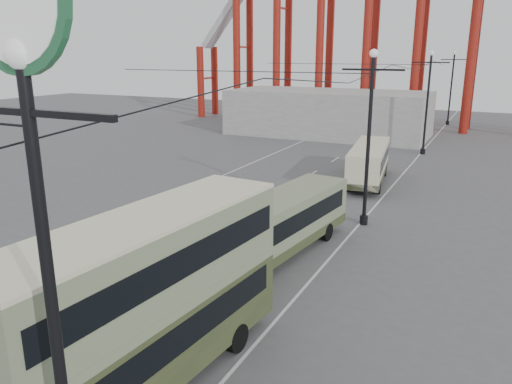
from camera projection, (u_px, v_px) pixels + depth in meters
The scene contains 11 objects.
ground at pixel (13, 382), 14.32m from camera, with size 160.00×160.00×0.00m, color #535356.
road_markings at pixel (270, 201), 31.73m from camera, with size 12.52×120.00×0.01m.
lamp_post_near at pixel (32, 143), 7.24m from camera, with size 3.20×0.44×10.80m.
lamp_post_mid at pixel (369, 140), 26.28m from camera, with size 3.20×0.44×9.32m.
lamp_post_far at pixel (427, 104), 45.32m from camera, with size 3.20×0.44×9.32m.
lamp_post_distant at pixel (451, 89), 64.37m from camera, with size 3.20×0.44×9.32m.
fairground_shed at pixel (328, 113), 56.86m from camera, with size 22.00×10.00×5.00m, color gray.
double_decker_bus at pixel (150, 295), 13.42m from camera, with size 3.22×9.58×5.05m.
single_decker_green at pixel (280, 223), 22.87m from camera, with size 3.51×10.12×2.80m.
single_decker_cream at pixel (369, 162), 35.95m from camera, with size 3.40×9.02×2.74m.
pedestrian at pixel (211, 234), 23.66m from camera, with size 0.62×0.41×1.69m, color black.
Camera 1 is at (11.67, -8.01, 9.12)m, focal length 35.00 mm.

